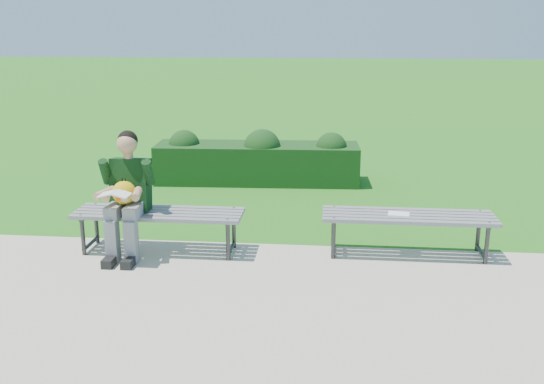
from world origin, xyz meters
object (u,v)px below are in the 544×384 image
at_px(paper_sheet, 399,214).
at_px(hedge, 258,160).
at_px(bench_left, 159,216).
at_px(seated_boy, 127,191).
at_px(bench_right, 408,219).

bearing_deg(paper_sheet, hedge, 121.91).
bearing_deg(bench_left, seated_boy, -162.34).
distance_m(bench_left, seated_boy, 0.43).
height_order(hedge, bench_right, hedge).
bearing_deg(bench_right, bench_left, -176.56).
distance_m(hedge, bench_left, 3.23).
relative_size(seated_boy, paper_sheet, 5.50).
xyz_separation_m(bench_left, paper_sheet, (2.55, 0.16, 0.06)).
bearing_deg(paper_sheet, seated_boy, -174.89).
distance_m(hedge, paper_sheet, 3.54).
relative_size(bench_left, bench_right, 1.00).
relative_size(hedge, bench_left, 1.77).
bearing_deg(seated_boy, bench_left, 17.66).
xyz_separation_m(bench_left, bench_right, (2.65, 0.16, 0.00)).
bearing_deg(seated_boy, paper_sheet, 5.11).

